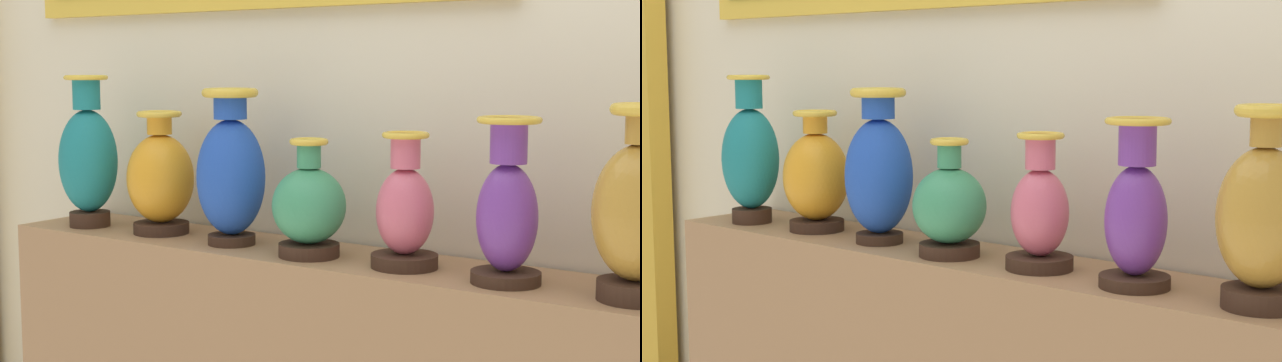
% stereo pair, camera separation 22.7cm
% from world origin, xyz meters
% --- Properties ---
extents(back_wall, '(4.24, 0.14, 2.68)m').
position_xyz_m(back_wall, '(-0.01, 0.21, 1.37)').
color(back_wall, beige).
rests_on(back_wall, ground_plane).
extents(vase_teal, '(0.16, 0.16, 0.43)m').
position_xyz_m(vase_teal, '(-0.76, -0.05, 1.14)').
color(vase_teal, '#382319').
rests_on(vase_teal, display_shelf).
extents(vase_amber, '(0.18, 0.18, 0.33)m').
position_xyz_m(vase_amber, '(-0.52, -0.02, 1.10)').
color(vase_amber, '#382319').
rests_on(vase_amber, display_shelf).
extents(vase_sapphire, '(0.17, 0.17, 0.40)m').
position_xyz_m(vase_sapphire, '(-0.25, -0.03, 1.13)').
color(vase_sapphire, '#382319').
rests_on(vase_sapphire, display_shelf).
extents(vase_jade, '(0.18, 0.18, 0.28)m').
position_xyz_m(vase_jade, '(0.00, -0.05, 1.07)').
color(vase_jade, '#382319').
rests_on(vase_jade, display_shelf).
extents(vase_rose, '(0.15, 0.15, 0.31)m').
position_xyz_m(vase_rose, '(0.25, -0.03, 1.07)').
color(vase_rose, '#382319').
rests_on(vase_rose, display_shelf).
extents(vase_violet, '(0.15, 0.15, 0.35)m').
position_xyz_m(vase_violet, '(0.50, -0.04, 1.10)').
color(vase_violet, '#382319').
rests_on(vase_violet, display_shelf).
extents(vase_ochre, '(0.17, 0.17, 0.38)m').
position_xyz_m(vase_ochre, '(0.77, -0.04, 1.12)').
color(vase_ochre, '#382319').
rests_on(vase_ochre, display_shelf).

